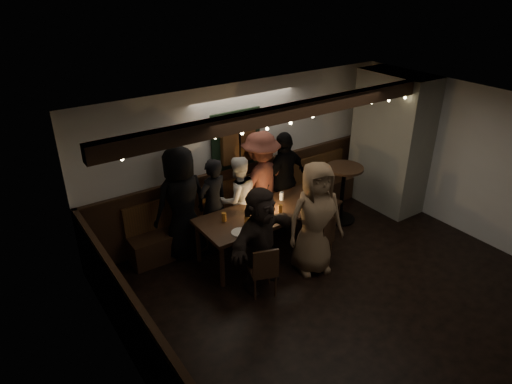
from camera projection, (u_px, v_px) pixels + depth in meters
room at (330, 174)px, 7.85m from camera, size 6.02×5.01×2.62m
dining_table at (263, 216)px, 7.29m from camera, size 2.14×0.92×0.93m
chair_near_left at (264, 269)px, 6.44m from camera, size 0.47×0.47×0.82m
chair_near_right at (323, 238)px, 7.12m from camera, size 0.49×0.49×0.86m
chair_end at (323, 200)px, 8.10m from camera, size 0.56×0.56×0.99m
high_top at (343, 187)px, 8.29m from camera, size 0.67×0.67×1.07m
person_a at (182, 203)px, 7.20m from camera, size 0.96×0.67×1.87m
person_b at (213, 204)px, 7.46m from camera, size 0.64×0.49×1.59m
person_c at (238, 199)px, 7.69m from camera, size 0.79×0.64×1.52m
person_d at (261, 182)px, 7.92m from camera, size 1.27×0.85×1.83m
person_e at (284, 179)px, 8.13m from camera, size 1.09×0.63×1.76m
person_f at (261, 239)px, 6.50m from camera, size 1.56×0.88×1.61m
person_g at (315, 219)px, 6.82m from camera, size 1.00×0.79×1.81m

